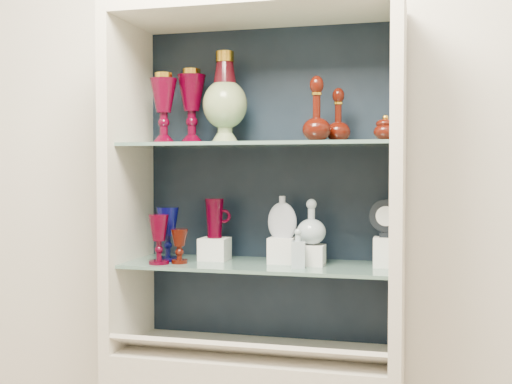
% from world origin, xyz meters
% --- Properties ---
extents(wall_back, '(3.50, 0.02, 2.80)m').
position_xyz_m(wall_back, '(0.00, 1.75, 1.40)').
color(wall_back, silver).
rests_on(wall_back, ground).
extents(cabinet_back_panel, '(0.98, 0.02, 1.15)m').
position_xyz_m(cabinet_back_panel, '(0.00, 1.72, 1.32)').
color(cabinet_back_panel, black).
rests_on(cabinet_back_panel, cabinet_base).
extents(cabinet_side_left, '(0.04, 0.40, 1.15)m').
position_xyz_m(cabinet_side_left, '(-0.48, 1.53, 1.32)').
color(cabinet_side_left, beige).
rests_on(cabinet_side_left, cabinet_base).
extents(cabinet_side_right, '(0.04, 0.40, 1.15)m').
position_xyz_m(cabinet_side_right, '(0.48, 1.53, 1.32)').
color(cabinet_side_right, beige).
rests_on(cabinet_side_right, cabinet_base).
extents(cabinet_top_cap, '(1.00, 0.40, 0.04)m').
position_xyz_m(cabinet_top_cap, '(0.00, 1.53, 1.92)').
color(cabinet_top_cap, beige).
rests_on(cabinet_top_cap, cabinet_side_left).
extents(shelf_lower, '(0.92, 0.34, 0.01)m').
position_xyz_m(shelf_lower, '(0.00, 1.55, 1.04)').
color(shelf_lower, slate).
rests_on(shelf_lower, cabinet_side_left).
extents(shelf_upper, '(0.92, 0.34, 0.01)m').
position_xyz_m(shelf_upper, '(0.00, 1.55, 1.46)').
color(shelf_upper, slate).
rests_on(shelf_upper, cabinet_side_left).
extents(label_ledge, '(0.92, 0.17, 0.09)m').
position_xyz_m(label_ledge, '(0.00, 1.42, 0.78)').
color(label_ledge, beige).
rests_on(label_ledge, cabinet_base).
extents(label_card_0, '(0.10, 0.06, 0.03)m').
position_xyz_m(label_card_0, '(0.07, 1.42, 0.80)').
color(label_card_0, white).
rests_on(label_card_0, label_ledge).
extents(label_card_1, '(0.10, 0.06, 0.03)m').
position_xyz_m(label_card_1, '(0.26, 1.42, 0.80)').
color(label_card_1, white).
rests_on(label_card_1, label_ledge).
extents(label_card_2, '(0.10, 0.06, 0.03)m').
position_xyz_m(label_card_2, '(-0.27, 1.42, 0.80)').
color(label_card_2, white).
rests_on(label_card_2, label_ledge).
extents(pedestal_lamp_left, '(0.12, 0.12, 0.28)m').
position_xyz_m(pedestal_lamp_left, '(-0.27, 1.61, 1.61)').
color(pedestal_lamp_left, '#480013').
rests_on(pedestal_lamp_left, shelf_upper).
extents(pedestal_lamp_right, '(0.12, 0.12, 0.25)m').
position_xyz_m(pedestal_lamp_right, '(-0.35, 1.55, 1.60)').
color(pedestal_lamp_right, '#480013').
rests_on(pedestal_lamp_right, shelf_upper).
extents(enamel_urn, '(0.18, 0.18, 0.33)m').
position_xyz_m(enamel_urn, '(-0.13, 1.59, 1.63)').
color(enamel_urn, '#10441B').
rests_on(enamel_urn, shelf_upper).
extents(ruby_decanter_a, '(0.11, 0.11, 0.25)m').
position_xyz_m(ruby_decanter_a, '(0.21, 1.52, 1.59)').
color(ruby_decanter_a, '#450E05').
rests_on(ruby_decanter_a, shelf_upper).
extents(ruby_decanter_b, '(0.10, 0.10, 0.20)m').
position_xyz_m(ruby_decanter_b, '(0.28, 1.59, 1.57)').
color(ruby_decanter_b, '#450E05').
rests_on(ruby_decanter_b, shelf_upper).
extents(lidded_bowl, '(0.09, 0.09, 0.08)m').
position_xyz_m(lidded_bowl, '(0.44, 1.48, 1.51)').
color(lidded_bowl, '#450E05').
rests_on(lidded_bowl, shelf_upper).
extents(cobalt_goblet, '(0.11, 0.11, 0.19)m').
position_xyz_m(cobalt_goblet, '(-0.33, 1.53, 1.15)').
color(cobalt_goblet, '#03043F').
rests_on(cobalt_goblet, shelf_lower).
extents(ruby_goblet_tall, '(0.08, 0.08, 0.17)m').
position_xyz_m(ruby_goblet_tall, '(-0.33, 1.44, 1.14)').
color(ruby_goblet_tall, '#480013').
rests_on(ruby_goblet_tall, shelf_lower).
extents(ruby_goblet_small, '(0.06, 0.06, 0.12)m').
position_xyz_m(ruby_goblet_small, '(-0.26, 1.48, 1.11)').
color(ruby_goblet_small, '#450E05').
rests_on(ruby_goblet_small, shelf_lower).
extents(riser_ruby_pitcher, '(0.10, 0.10, 0.08)m').
position_xyz_m(riser_ruby_pitcher, '(-0.17, 1.59, 1.09)').
color(riser_ruby_pitcher, silver).
rests_on(riser_ruby_pitcher, shelf_lower).
extents(ruby_pitcher, '(0.11, 0.08, 0.14)m').
position_xyz_m(ruby_pitcher, '(-0.17, 1.59, 1.20)').
color(ruby_pitcher, '#480013').
rests_on(ruby_pitcher, riser_ruby_pitcher).
extents(clear_square_bottle, '(0.05, 0.05, 0.13)m').
position_xyz_m(clear_square_bottle, '(0.16, 1.48, 1.12)').
color(clear_square_bottle, '#98AAB1').
rests_on(clear_square_bottle, shelf_lower).
extents(riser_flat_flask, '(0.09, 0.09, 0.09)m').
position_xyz_m(riser_flat_flask, '(0.08, 1.57, 1.09)').
color(riser_flat_flask, silver).
rests_on(riser_flat_flask, shelf_lower).
extents(flat_flask, '(0.11, 0.06, 0.15)m').
position_xyz_m(flat_flask, '(0.08, 1.57, 1.22)').
color(flat_flask, '#ADB4C3').
rests_on(flat_flask, riser_flat_flask).
extents(riser_clear_round_decanter, '(0.09, 0.09, 0.07)m').
position_xyz_m(riser_clear_round_decanter, '(0.19, 1.55, 1.08)').
color(riser_clear_round_decanter, silver).
rests_on(riser_clear_round_decanter, shelf_lower).
extents(clear_round_decanter, '(0.10, 0.10, 0.15)m').
position_xyz_m(clear_round_decanter, '(0.19, 1.55, 1.19)').
color(clear_round_decanter, '#98AAB1').
rests_on(clear_round_decanter, riser_clear_round_decanter).
extents(riser_cameo_medallion, '(0.08, 0.08, 0.10)m').
position_xyz_m(riser_cameo_medallion, '(0.44, 1.57, 1.10)').
color(riser_cameo_medallion, silver).
rests_on(riser_cameo_medallion, shelf_lower).
extents(cameo_medallion, '(0.11, 0.05, 0.13)m').
position_xyz_m(cameo_medallion, '(0.44, 1.57, 1.22)').
color(cameo_medallion, black).
rests_on(cameo_medallion, riser_cameo_medallion).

